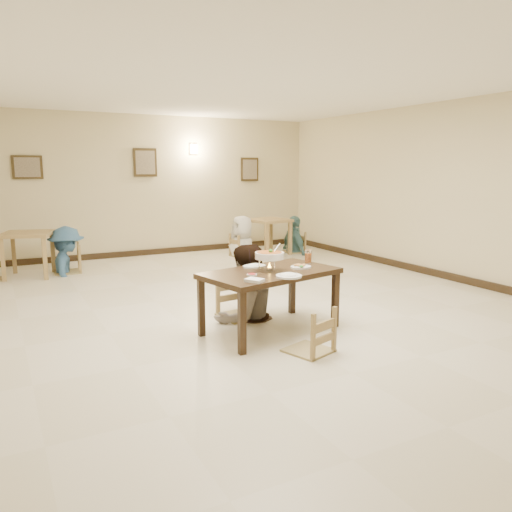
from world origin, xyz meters
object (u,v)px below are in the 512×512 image
bg_diner_c (242,216)px  bg_table_left (28,240)px  chair_near (309,310)px  bg_chair_rl (242,235)px  main_diner (245,245)px  bg_chair_rr (294,233)px  bg_diner_d (295,216)px  drink_glass (308,257)px  bg_diner_b (65,226)px  main_table (270,278)px  chair_far (240,278)px  bg_table_right (269,225)px  bg_chair_lr (66,246)px  curry_warmer (269,256)px

bg_diner_c → bg_table_left: bearing=-88.2°
chair_near → bg_chair_rl: size_ratio=0.99×
main_diner → bg_chair_rr: main_diner is taller
main_diner → bg_chair_rr: bearing=-144.1°
chair_near → bg_diner_d: bg_diner_d is taller
drink_glass → bg_diner_b: bearing=117.5°
main_table → chair_far: bearing=83.4°
bg_table_right → bg_chair_lr: bearing=179.8°
bg_diner_c → bg_diner_d: 1.27m
bg_table_right → main_table: bearing=-119.1°
main_table → bg_table_right: bearing=49.0°
curry_warmer → bg_diner_c: bearing=67.3°
bg_table_left → bg_diner_c: size_ratio=0.56×
main_diner → bg_table_left: 4.57m
main_diner → bg_diner_b: (-1.63, 4.00, -0.10)m
bg_chair_lr → bg_diner_c: 3.60m
bg_diner_b → bg_diner_c: bg_diner_c is taller
chair_far → bg_table_left: size_ratio=1.05×
bg_diner_b → chair_near: bearing=-155.1°
chair_near → bg_table_left: bearing=-84.5°
chair_far → chair_near: (0.09, -1.44, -0.06)m
chair_near → bg_table_left: (-2.31, 5.35, 0.20)m
bg_diner_b → bg_diner_d: bg_diner_b is taller
bg_diner_b → drink_glass: bearing=-144.9°
bg_diner_d → bg_diner_b: bearing=93.2°
bg_diner_b → bg_chair_lr: bearing=97.6°
drink_glass → bg_diner_c: bg_diner_c is taller
curry_warmer → main_diner: bearing=91.5°
drink_glass → bg_diner_b: (-2.30, 4.42, 0.05)m
chair_far → chair_near: 1.45m
main_diner → bg_diner_c: size_ratio=1.08×
main_table → bg_table_right: (2.56, 4.60, 0.00)m
chair_far → main_diner: 0.44m
main_table → drink_glass: drink_glass is taller
bg_chair_lr → bg_diner_d: 4.85m
bg_diner_b → chair_far: bearing=-150.5°
bg_chair_lr → chair_near: bearing=22.1°
chair_near → curry_warmer: bearing=-105.5°
bg_diner_c → bg_diner_b: bearing=-88.6°
chair_near → bg_diner_d: (3.17, 5.32, 0.38)m
chair_far → bg_chair_rl: chair_far is taller
main_diner → bg_chair_rr: 5.10m
main_diner → curry_warmer: 0.61m
main_diner → chair_near: bearing=77.1°
bg_chair_lr → bg_diner_d: bearing=94.1°
chair_near → bg_chair_lr: (-1.68, 5.38, 0.04)m
bg_chair_rl → bg_diner_c: size_ratio=0.52×
bg_diner_c → bg_diner_d: (1.26, -0.09, -0.05)m
curry_warmer → bg_chair_rl: curry_warmer is taller
chair_near → bg_diner_b: 5.65m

